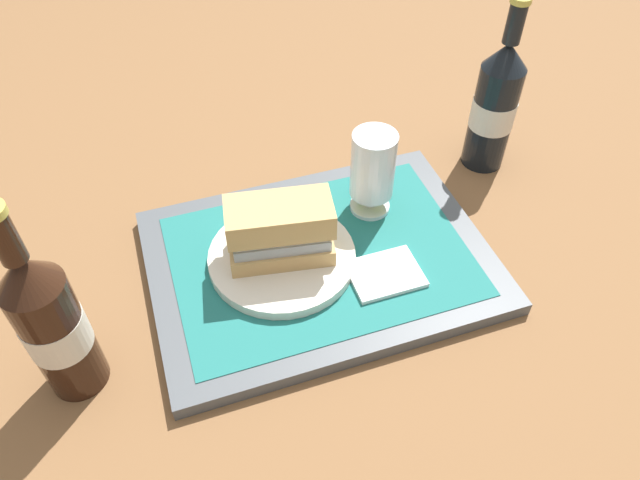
{
  "coord_description": "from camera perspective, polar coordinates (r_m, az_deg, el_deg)",
  "views": [
    {
      "loc": [
        -0.17,
        -0.5,
        0.6
      ],
      "look_at": [
        0.0,
        0.0,
        0.05
      ],
      "focal_mm": 33.52,
      "sensor_mm": 36.0,
      "label": 1
    }
  ],
  "objects": [
    {
      "name": "beer_bottle",
      "position": [
        0.93,
        16.35,
        12.27
      ],
      "size": [
        0.07,
        0.07,
        0.27
      ],
      "color": "black",
      "rests_on": "ground_plane"
    },
    {
      "name": "ground_plane",
      "position": [
        0.8,
        -0.0,
        -2.47
      ],
      "size": [
        3.0,
        3.0,
        0.0
      ],
      "primitive_type": "plane",
      "color": "brown"
    },
    {
      "name": "tray",
      "position": [
        0.79,
        -0.0,
        -1.99
      ],
      "size": [
        0.44,
        0.32,
        0.02
      ],
      "primitive_type": "cube",
      "color": "#4C5156",
      "rests_on": "ground_plane"
    },
    {
      "name": "placemat",
      "position": [
        0.78,
        -0.0,
        -1.48
      ],
      "size": [
        0.38,
        0.27,
        0.0
      ],
      "primitive_type": "cube",
      "color": "#1E6B66",
      "rests_on": "tray"
    },
    {
      "name": "napkin_folded",
      "position": [
        0.76,
        6.23,
        -3.23
      ],
      "size": [
        0.09,
        0.07,
        0.01
      ],
      "primitive_type": "cube",
      "color": "white",
      "rests_on": "placemat"
    },
    {
      "name": "second_bottle",
      "position": [
        0.67,
        -24.23,
        -7.28
      ],
      "size": [
        0.07,
        0.07,
        0.27
      ],
      "color": "black",
      "rests_on": "ground_plane"
    },
    {
      "name": "plate",
      "position": [
        0.77,
        -3.64,
        -1.65
      ],
      "size": [
        0.19,
        0.19,
        0.01
      ],
      "primitive_type": "cylinder",
      "color": "silver",
      "rests_on": "placemat"
    },
    {
      "name": "sandwich",
      "position": [
        0.74,
        -3.56,
        0.98
      ],
      "size": [
        0.14,
        0.08,
        0.08
      ],
      "rotation": [
        0.0,
        0.0,
        -0.17
      ],
      "color": "tan",
      "rests_on": "plate"
    },
    {
      "name": "beer_glass",
      "position": [
        0.8,
        5.05,
        6.62
      ],
      "size": [
        0.06,
        0.06,
        0.12
      ],
      "color": "silver",
      "rests_on": "placemat"
    }
  ]
}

